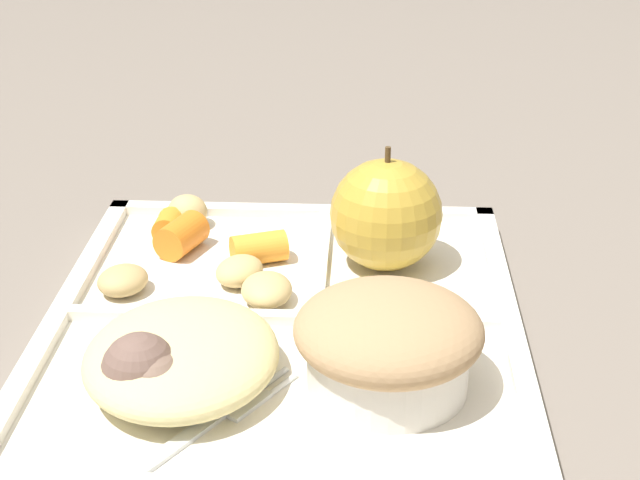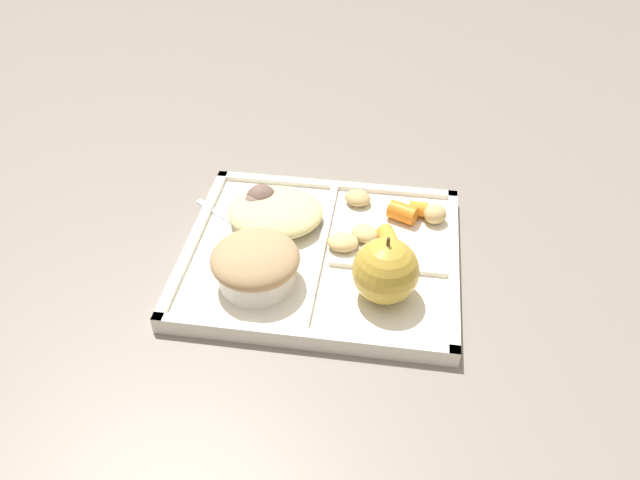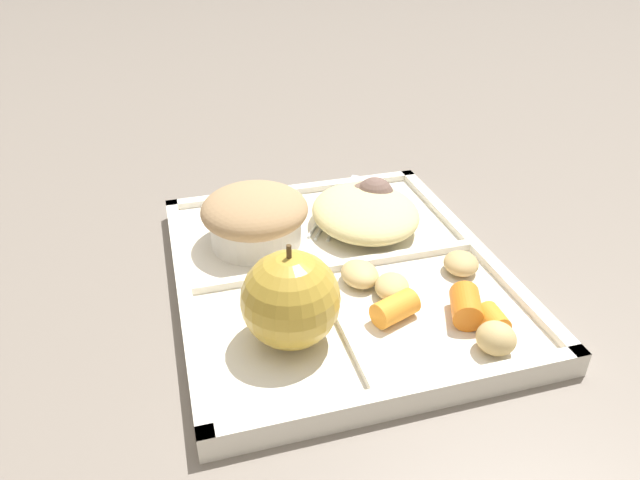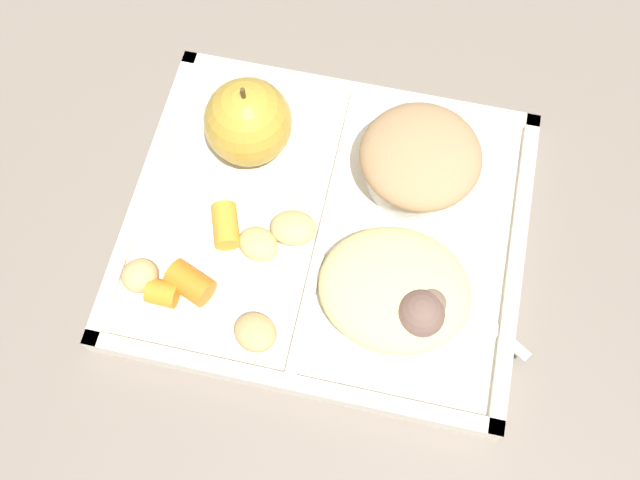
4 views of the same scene
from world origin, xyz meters
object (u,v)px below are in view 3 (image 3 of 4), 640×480
at_px(green_apple, 291,300).
at_px(bran_muffin, 255,217).
at_px(plastic_fork, 335,210).
at_px(lunch_tray, 337,275).

height_order(green_apple, bran_muffin, green_apple).
distance_m(green_apple, plastic_fork, 0.20).
xyz_separation_m(lunch_tray, green_apple, (-0.08, 0.06, 0.04)).
height_order(bran_muffin, plastic_fork, bran_muffin).
xyz_separation_m(lunch_tray, bran_muffin, (0.06, 0.06, 0.03)).
height_order(lunch_tray, bran_muffin, bran_muffin).
relative_size(lunch_tray, green_apple, 3.91).
bearing_deg(lunch_tray, green_apple, 142.34).
bearing_deg(green_apple, bran_muffin, 0.00).
bearing_deg(plastic_fork, green_apple, 153.55).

